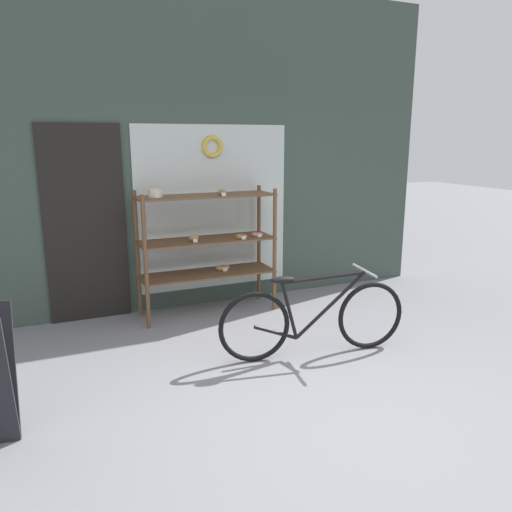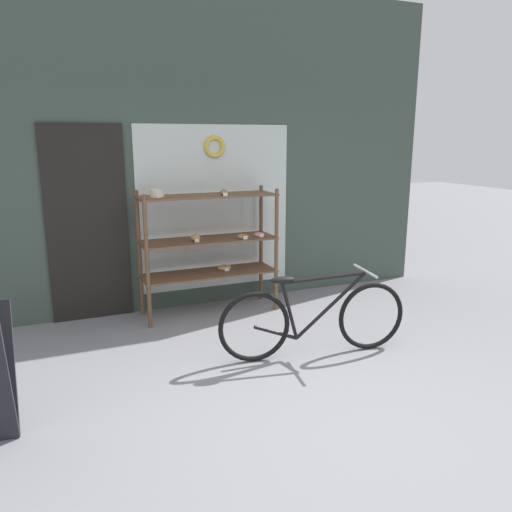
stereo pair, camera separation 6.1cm
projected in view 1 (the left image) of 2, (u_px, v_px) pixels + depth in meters
The scene contains 4 objects.
ground_plane at pixel (312, 414), 3.61m from camera, with size 30.00×30.00×0.00m, color gray.
storefront_facade at pixel (192, 154), 5.65m from camera, with size 6.08×0.13×3.62m.
display_case at pixel (207, 239), 5.53m from camera, with size 1.51×0.48×1.43m.
bicycle at pixel (313, 318), 4.53m from camera, with size 1.76×0.46×0.78m.
Camera 1 is at (-1.68, -2.81, 1.95)m, focal length 35.00 mm.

